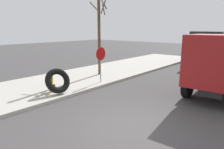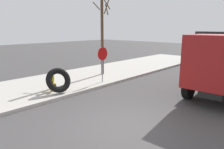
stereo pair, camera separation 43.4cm
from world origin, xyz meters
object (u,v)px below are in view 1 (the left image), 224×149
(fire_hydrant, at_px, (51,83))
(bare_tree, at_px, (99,29))
(dump_truck_blue, at_px, (213,46))
(stop_sign, at_px, (101,58))
(loose_tire, at_px, (58,81))

(fire_hydrant, height_order, bare_tree, bare_tree)
(dump_truck_blue, bearing_deg, fire_hydrant, 168.08)
(dump_truck_blue, xyz_separation_m, bare_tree, (-11.01, 4.30, 1.57))
(stop_sign, xyz_separation_m, dump_truck_blue, (12.58, -2.74, 0.04))
(stop_sign, xyz_separation_m, bare_tree, (1.57, 1.56, 1.61))
(fire_hydrant, xyz_separation_m, bare_tree, (4.58, 1.01, 2.59))
(loose_tire, bearing_deg, fire_hydrant, 100.07)
(fire_hydrant, distance_m, loose_tire, 0.49)
(stop_sign, bearing_deg, dump_truck_blue, -12.28)
(dump_truck_blue, height_order, bare_tree, bare_tree)
(fire_hydrant, bearing_deg, dump_truck_blue, -11.92)
(loose_tire, relative_size, dump_truck_blue, 0.17)
(loose_tire, relative_size, bare_tree, 0.21)
(dump_truck_blue, bearing_deg, bare_tree, 158.67)
(fire_hydrant, height_order, stop_sign, stop_sign)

